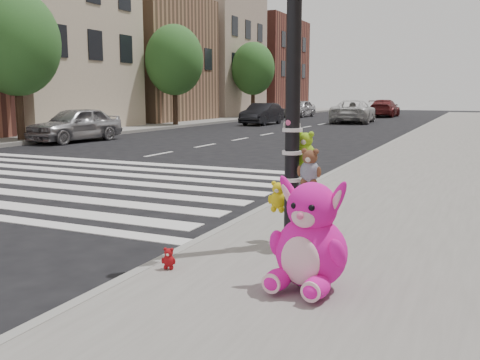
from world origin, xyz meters
The scene contains 18 objects.
sidewalk_far centered at (-13.50, 20.00, 0.07)m, with size 6.00×80.00×0.14m, color slate.
curb_edge centered at (1.55, 10.00, 0.07)m, with size 0.12×80.00×0.15m, color gray.
crosswalk centered at (-4.50, 5.20, 0.01)m, with size 11.00×6.00×0.01m, color silver, non-canonical shape.
bld_far_b centered at (-15.50, 17.00, 5.50)m, with size 6.00×8.00×11.00m, color beige.
bld_far_c centered at (-15.50, 26.00, 4.00)m, with size 6.00×8.00×8.00m, color #956E4F.
bld_far_d centered at (-15.50, 35.00, 5.00)m, with size 6.00×8.00×10.00m, color tan.
bld_far_e centered at (-15.50, 46.00, 4.50)m, with size 6.00×10.00×9.00m, color brown.
signal_pole centered at (2.62, 1.82, 1.79)m, with size 0.68×0.50×4.00m.
tree_far_a centered at (-11.20, 11.00, 3.65)m, with size 3.20×3.20×5.44m.
tree_far_b centered at (-11.20, 22.00, 3.65)m, with size 3.20×3.20×5.44m.
tree_far_c centered at (-11.20, 33.00, 3.65)m, with size 3.20×3.20×5.44m.
pink_bunny centered at (3.20, 0.57, 0.55)m, with size 0.71×0.79×1.00m.
red_teddy centered at (1.80, 0.50, 0.25)m, with size 0.15×0.10×0.22m, color #A11015, non-canonical shape.
car_silver_far centered at (-9.80, 12.35, 0.67)m, with size 1.57×3.91×1.33m, color #9F9EA3.
car_dark_far centered at (-7.61, 26.00, 0.64)m, with size 1.35×3.88×1.28m, color black.
car_white_near centered at (-3.12, 30.42, 0.71)m, with size 2.37×5.14×1.43m, color silver.
car_maroon_near centered at (-2.83, 40.17, 0.69)m, with size 1.93×4.74×1.37m, color maroon.
car_silver_deep centered at (-8.94, 37.19, 0.68)m, with size 1.61×4.00×1.36m, color #B0AFB4.
Camera 1 is at (4.50, -3.76, 1.83)m, focal length 40.00 mm.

